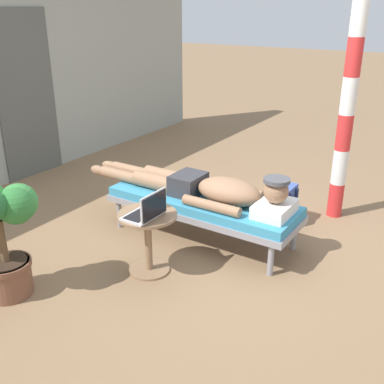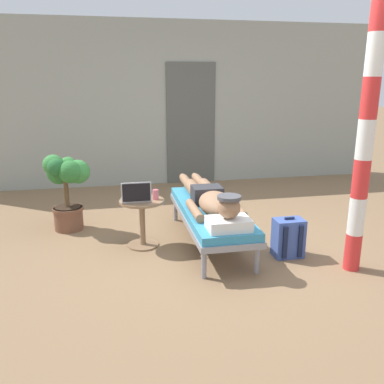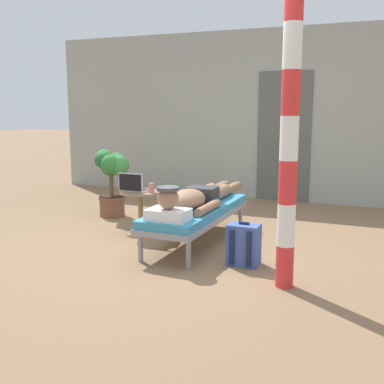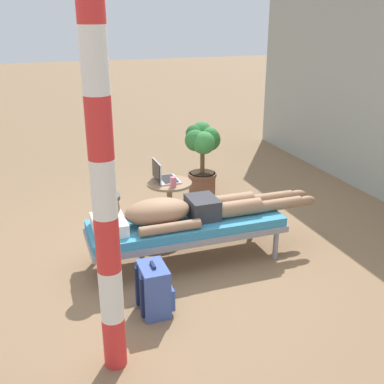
{
  "view_description": "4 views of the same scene",
  "coord_description": "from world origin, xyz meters",
  "px_view_note": "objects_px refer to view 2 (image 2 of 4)",
  "views": [
    {
      "loc": [
        -3.32,
        -1.96,
        2.06
      ],
      "look_at": [
        -0.14,
        0.1,
        0.51
      ],
      "focal_mm": 42.71,
      "sensor_mm": 36.0,
      "label": 1
    },
    {
      "loc": [
        -1.05,
        -4.09,
        1.78
      ],
      "look_at": [
        -0.21,
        0.06,
        0.6
      ],
      "focal_mm": 38.32,
      "sensor_mm": 36.0,
      "label": 2
    },
    {
      "loc": [
        1.97,
        -4.69,
        1.51
      ],
      "look_at": [
        0.01,
        -0.1,
        0.61
      ],
      "focal_mm": 44.74,
      "sensor_mm": 36.0,
      "label": 3
    },
    {
      "loc": [
        3.74,
        -1.2,
        2.21
      ],
      "look_at": [
        -0.14,
        0.17,
        0.63
      ],
      "focal_mm": 43.96,
      "sensor_mm": 36.0,
      "label": 4
    }
  ],
  "objects_px": {
    "lounge_chair": "(210,213)",
    "laptop": "(136,196)",
    "side_table": "(142,215)",
    "porch_post": "(365,139)",
    "backpack": "(288,238)",
    "drink_glass": "(156,194)",
    "potted_plant": "(66,183)",
    "person_reclining": "(211,199)"
  },
  "relations": [
    {
      "from": "potted_plant",
      "to": "drink_glass",
      "type": "bearing_deg",
      "value": -35.19
    },
    {
      "from": "backpack",
      "to": "porch_post",
      "type": "bearing_deg",
      "value": -39.76
    },
    {
      "from": "potted_plant",
      "to": "backpack",
      "type": "bearing_deg",
      "value": -28.94
    },
    {
      "from": "drink_glass",
      "to": "backpack",
      "type": "distance_m",
      "value": 1.46
    },
    {
      "from": "person_reclining",
      "to": "drink_glass",
      "type": "relative_size",
      "value": 20.21
    },
    {
      "from": "laptop",
      "to": "potted_plant",
      "type": "distance_m",
      "value": 1.08
    },
    {
      "from": "person_reclining",
      "to": "laptop",
      "type": "xyz_separation_m",
      "value": [
        -0.8,
        0.05,
        0.06
      ]
    },
    {
      "from": "person_reclining",
      "to": "potted_plant",
      "type": "xyz_separation_m",
      "value": [
        -1.58,
        0.8,
        0.06
      ]
    },
    {
      "from": "person_reclining",
      "to": "porch_post",
      "type": "xyz_separation_m",
      "value": [
        1.18,
        -0.86,
        0.73
      ]
    },
    {
      "from": "lounge_chair",
      "to": "side_table",
      "type": "height_order",
      "value": "side_table"
    },
    {
      "from": "lounge_chair",
      "to": "person_reclining",
      "type": "relative_size",
      "value": 0.84
    },
    {
      "from": "drink_glass",
      "to": "backpack",
      "type": "bearing_deg",
      "value": -23.58
    },
    {
      "from": "backpack",
      "to": "lounge_chair",
      "type": "bearing_deg",
      "value": 144.4
    },
    {
      "from": "drink_glass",
      "to": "potted_plant",
      "type": "xyz_separation_m",
      "value": [
        -0.99,
        0.7,
        -0.0
      ]
    },
    {
      "from": "porch_post",
      "to": "lounge_chair",
      "type": "bearing_deg",
      "value": 142.65
    },
    {
      "from": "person_reclining",
      "to": "porch_post",
      "type": "height_order",
      "value": "porch_post"
    },
    {
      "from": "drink_glass",
      "to": "lounge_chair",
      "type": "bearing_deg",
      "value": -5.94
    },
    {
      "from": "side_table",
      "to": "porch_post",
      "type": "height_order",
      "value": "porch_post"
    },
    {
      "from": "lounge_chair",
      "to": "laptop",
      "type": "xyz_separation_m",
      "value": [
        -0.8,
        0.01,
        0.24
      ]
    },
    {
      "from": "side_table",
      "to": "potted_plant",
      "type": "height_order",
      "value": "potted_plant"
    },
    {
      "from": "drink_glass",
      "to": "potted_plant",
      "type": "height_order",
      "value": "potted_plant"
    },
    {
      "from": "lounge_chair",
      "to": "side_table",
      "type": "relative_size",
      "value": 3.48
    },
    {
      "from": "side_table",
      "to": "lounge_chair",
      "type": "bearing_deg",
      "value": -4.91
    },
    {
      "from": "laptop",
      "to": "potted_plant",
      "type": "xyz_separation_m",
      "value": [
        -0.78,
        0.75,
        -0.01
      ]
    },
    {
      "from": "potted_plant",
      "to": "laptop",
      "type": "bearing_deg",
      "value": -43.8
    },
    {
      "from": "drink_glass",
      "to": "person_reclining",
      "type": "bearing_deg",
      "value": -9.78
    },
    {
      "from": "lounge_chair",
      "to": "potted_plant",
      "type": "bearing_deg",
      "value": 154.35
    },
    {
      "from": "potted_plant",
      "to": "porch_post",
      "type": "distance_m",
      "value": 3.29
    },
    {
      "from": "side_table",
      "to": "laptop",
      "type": "relative_size",
      "value": 1.69
    },
    {
      "from": "laptop",
      "to": "drink_glass",
      "type": "relative_size",
      "value": 2.89
    },
    {
      "from": "lounge_chair",
      "to": "side_table",
      "type": "distance_m",
      "value": 0.74
    },
    {
      "from": "lounge_chair",
      "to": "porch_post",
      "type": "height_order",
      "value": "porch_post"
    },
    {
      "from": "backpack",
      "to": "potted_plant",
      "type": "xyz_separation_m",
      "value": [
        -2.28,
        1.26,
        0.38
      ]
    },
    {
      "from": "laptop",
      "to": "side_table",
      "type": "bearing_deg",
      "value": 40.52
    },
    {
      "from": "drink_glass",
      "to": "porch_post",
      "type": "relative_size",
      "value": 0.04
    },
    {
      "from": "backpack",
      "to": "laptop",
      "type": "bearing_deg",
      "value": 161.08
    },
    {
      "from": "side_table",
      "to": "person_reclining",
      "type": "bearing_deg",
      "value": -7.99
    },
    {
      "from": "side_table",
      "to": "laptop",
      "type": "height_order",
      "value": "laptop"
    },
    {
      "from": "laptop",
      "to": "backpack",
      "type": "bearing_deg",
      "value": -18.92
    },
    {
      "from": "person_reclining",
      "to": "potted_plant",
      "type": "relative_size",
      "value": 2.36
    },
    {
      "from": "porch_post",
      "to": "backpack",
      "type": "bearing_deg",
      "value": 140.24
    },
    {
      "from": "lounge_chair",
      "to": "backpack",
      "type": "distance_m",
      "value": 0.88
    }
  ]
}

